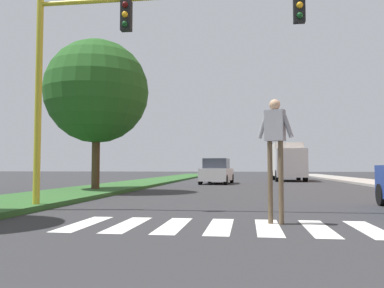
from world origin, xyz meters
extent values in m
plane|color=#2D2D30|center=(0.00, 30.00, 0.00)|extent=(140.00, 140.00, 0.00)
cube|color=silver|center=(-3.60, 8.07, 0.00)|extent=(0.45, 2.20, 0.01)
cube|color=silver|center=(-2.70, 8.07, 0.00)|extent=(0.45, 2.20, 0.01)
cube|color=silver|center=(-1.80, 8.07, 0.00)|extent=(0.45, 2.20, 0.01)
cube|color=silver|center=(-0.90, 8.07, 0.00)|extent=(0.45, 2.20, 0.01)
cube|color=silver|center=(0.00, 8.07, 0.00)|extent=(0.45, 2.20, 0.01)
cube|color=silver|center=(0.90, 8.07, 0.00)|extent=(0.45, 2.20, 0.01)
cube|color=silver|center=(1.80, 8.07, 0.00)|extent=(0.45, 2.20, 0.01)
cube|color=#2D5B28|center=(-7.33, 28.00, 0.07)|extent=(3.41, 64.00, 0.15)
cylinder|color=#4C3823|center=(-7.15, 17.75, 1.66)|extent=(0.36, 0.36, 3.02)
sphere|color=#23561E|center=(-7.15, 17.75, 4.58)|extent=(4.71, 4.71, 4.71)
cube|color=#9E9991|center=(8.14, 28.00, 0.07)|extent=(3.00, 64.00, 0.15)
cylinder|color=gold|center=(-5.92, 10.40, 3.15)|extent=(0.18, 0.18, 6.00)
cube|color=black|center=(-3.50, 10.40, 5.10)|extent=(0.28, 0.20, 0.80)
sphere|color=#4C0C0C|center=(-3.50, 10.28, 5.36)|extent=(0.16, 0.16, 0.16)
sphere|color=#F2A519|center=(-3.50, 10.28, 5.10)|extent=(0.16, 0.16, 0.16)
sphere|color=#0F3F19|center=(-3.50, 10.28, 4.84)|extent=(0.16, 0.16, 0.16)
cube|color=black|center=(0.93, 10.40, 5.10)|extent=(0.28, 0.20, 0.80)
sphere|color=#F2A519|center=(0.93, 10.28, 5.10)|extent=(0.16, 0.16, 0.16)
sphere|color=#0F3F19|center=(0.93, 10.28, 4.84)|extent=(0.16, 0.16, 0.16)
cylinder|color=brown|center=(0.28, 8.51, 0.82)|extent=(0.13, 0.13, 1.65)
cylinder|color=brown|center=(0.08, 8.58, 0.82)|extent=(0.13, 0.13, 1.65)
cube|color=gray|center=(0.18, 8.54, 1.96)|extent=(0.44, 0.36, 0.62)
cylinder|color=gray|center=(0.40, 8.46, 1.99)|extent=(0.28, 0.18, 0.58)
cylinder|color=gray|center=(-0.05, 8.63, 1.99)|extent=(0.28, 0.18, 0.58)
sphere|color=tan|center=(0.18, 8.54, 2.38)|extent=(0.28, 0.28, 0.22)
cylinder|color=black|center=(3.53, 12.81, 0.32)|extent=(0.25, 0.65, 0.64)
cube|color=silver|center=(-2.40, 27.71, 0.63)|extent=(2.09, 4.63, 0.82)
cube|color=#2D333D|center=(-2.42, 27.48, 1.37)|extent=(1.71, 2.14, 0.67)
cylinder|color=black|center=(-3.09, 29.57, 0.32)|extent=(0.26, 0.65, 0.64)
cylinder|color=black|center=(-1.47, 29.45, 0.32)|extent=(0.26, 0.65, 0.64)
cylinder|color=black|center=(-3.34, 25.96, 0.32)|extent=(0.26, 0.65, 0.64)
cylinder|color=black|center=(-1.72, 25.84, 0.32)|extent=(0.26, 0.65, 0.64)
cube|color=#B7B7BC|center=(2.99, 31.97, 1.45)|extent=(2.30, 2.00, 2.20)
cube|color=beige|center=(2.99, 35.07, 1.75)|extent=(2.30, 4.20, 2.70)
cylinder|color=black|center=(4.04, 31.97, 0.45)|extent=(0.30, 0.90, 0.90)
cylinder|color=black|center=(1.94, 31.97, 0.45)|extent=(0.30, 0.90, 0.90)
cylinder|color=black|center=(4.04, 36.12, 0.45)|extent=(0.30, 0.90, 0.90)
cylinder|color=black|center=(1.94, 36.12, 0.45)|extent=(0.30, 0.90, 0.90)
camera|label=1|loc=(-0.39, 0.39, 1.13)|focal=37.54mm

